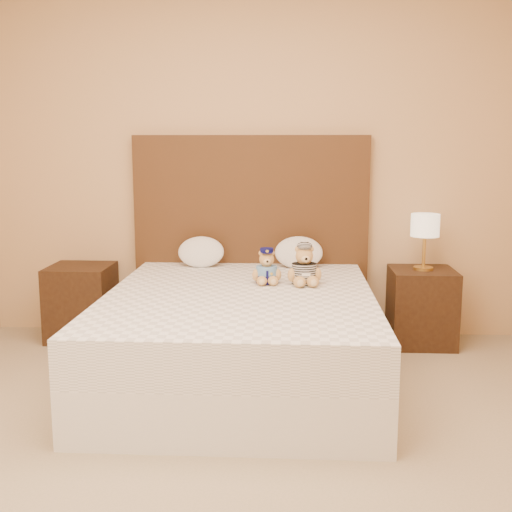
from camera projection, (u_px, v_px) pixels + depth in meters
The scene contains 11 objects.
ground at pixel (217, 479), 2.78m from camera, with size 4.00×4.50×0.00m, color tan.
room_walls at pixel (225, 61), 2.92m from camera, with size 4.04×4.52×2.72m.
bed at pixel (240, 337), 3.91m from camera, with size 1.60×2.00×0.55m.
headboard at pixel (251, 236), 4.82m from camera, with size 1.75×0.08×1.50m, color #472A15.
nightstand_left at pixel (82, 302), 4.77m from camera, with size 0.45×0.45×0.55m, color #352010.
nightstand_right at pixel (421, 307), 4.63m from camera, with size 0.45×0.45×0.55m, color #352010.
lamp at pixel (425, 228), 4.53m from camera, with size 0.20×0.20×0.40m.
teddy_police at pixel (267, 266), 4.10m from camera, with size 0.20×0.19×0.23m, color tan, non-canonical shape.
teddy_prisoner at pixel (304, 265), 4.06m from camera, with size 0.23×0.22×0.26m, color tan, non-canonical shape.
pillow_left at pixel (201, 250), 4.68m from camera, with size 0.34×0.22×0.24m, color white.
pillow_right at pixel (299, 251), 4.64m from camera, with size 0.35×0.22×0.24m, color white.
Camera 1 is at (0.32, -2.56, 1.43)m, focal length 45.00 mm.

